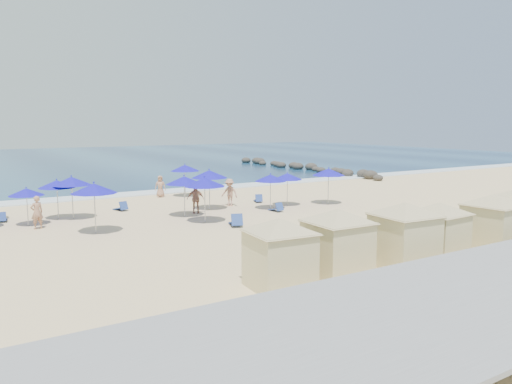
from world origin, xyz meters
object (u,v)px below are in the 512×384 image
Objects in this scene: cabana_0 at (280,244)px; umbrella_11 at (287,176)px; umbrella_5 at (184,180)px; umbrella_13 at (71,181)px; beachgoer_0 at (37,212)px; cabana_2 at (405,226)px; umbrella_2 at (26,192)px; trash_bin at (277,247)px; cabana_4 at (493,215)px; umbrella_3 at (94,188)px; umbrella_6 at (205,182)px; umbrella_9 at (185,168)px; beachgoer_1 at (195,199)px; cabana_1 at (338,233)px; rock_jetty at (303,167)px; beachgoer_2 at (230,192)px; beachgoer_3 at (160,186)px; umbrella_7 at (209,174)px; umbrella_10 at (329,172)px; umbrella_4 at (57,184)px; umbrella_8 at (270,178)px; cabana_3 at (439,223)px.

cabana_0 reaches higher than umbrella_11.
umbrella_5 is 6.50m from umbrella_13.
cabana_2 is at bearing 113.53° from beachgoer_0.
cabana_2 is 20.00m from umbrella_2.
trash_bin is 9.69m from cabana_4.
umbrella_3 reaches higher than umbrella_6.
umbrella_9 is 7.43m from beachgoer_1.
cabana_0 is 0.97× the size of cabana_1.
rock_jetty is 14.92× the size of beachgoer_0.
umbrella_3 is 1.44× the size of beachgoer_2.
beachgoer_0 is (-16.35, 15.56, -0.70)m from cabana_4.
beachgoer_0 is at bearing 137.81° from trash_bin.
cabana_2 is 1.77× the size of umbrella_5.
umbrella_2 is 0.81× the size of umbrella_3.
umbrella_9 reaches higher than beachgoer_3.
beachgoer_2 is (0.77, -5.61, -1.27)m from umbrella_9.
cabana_2 is at bearing -5.04° from cabana_0.
beachgoer_3 is (-0.69, 6.91, -1.50)m from umbrella_7.
cabana_0 reaches higher than umbrella_3.
umbrella_3 is at bearing -176.99° from umbrella_10.
umbrella_7 reaches higher than beachgoer_3.
umbrella_4 is 0.93× the size of umbrella_10.
trash_bin is at bearing -75.77° from beachgoer_1.
cabana_1 is 13.82m from umbrella_5.
umbrella_8 is 4.62m from umbrella_10.
cabana_4 reaches higher than rock_jetty.
umbrella_10 is 18.68m from beachgoer_0.
umbrella_2 is at bearing -151.09° from rock_jetty.
umbrella_5 reaches higher than umbrella_9.
beachgoer_1 is at bearing 105.21° from cabana_3.
cabana_1 is 21.66m from umbrella_9.
beachgoer_1 is (-6.56, 0.69, -1.10)m from umbrella_11.
umbrella_13 reaches higher than rock_jetty.
cabana_3 is 2.50× the size of beachgoer_3.
cabana_3 is (5.54, -3.78, 1.06)m from trash_bin.
cabana_0 is 1.98× the size of umbrella_2.
trash_bin is 13.29m from umbrella_11.
umbrella_6 is 10.27m from umbrella_10.
umbrella_11 is (4.17, -7.60, -0.20)m from umbrella_9.
cabana_4 is 23.63m from umbrella_2.
cabana_2 reaches higher than trash_bin.
umbrella_3 is 10.75m from beachgoer_2.
umbrella_13 is at bearing -152.51° from umbrella_9.
cabana_1 is 1.65× the size of umbrella_6.
umbrella_7 is (-21.97, -18.81, 1.96)m from rock_jetty.
umbrella_6 reaches higher than beachgoer_1.
umbrella_11 is at bearing 161.05° from umbrella_10.
cabana_0 is 1.77× the size of umbrella_4.
trash_bin is 0.19× the size of cabana_1.
cabana_4 reaches higher than cabana_3.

